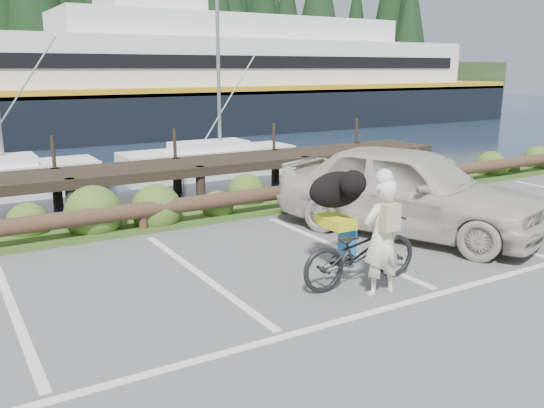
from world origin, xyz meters
The scene contains 7 objects.
ground centered at (0.00, 0.00, 0.00)m, with size 72.00×72.00×0.00m, color #535456.
vegetation_strip centered at (0.00, 5.30, 0.05)m, with size 34.00×1.60×0.10m, color #3D5B21.
log_rail centered at (0.00, 4.60, 0.00)m, with size 32.00×0.30×0.60m, color #443021, non-canonical shape.
bicycle centered at (1.81, 0.46, 0.50)m, with size 0.67×1.92×1.01m, color black.
cyclist centered at (1.80, 0.02, 0.81)m, with size 0.59×0.39×1.62m, color #ECE8C8.
dog centered at (1.83, 1.08, 1.28)m, with size 0.94×0.46×0.54m, color black.
parked_car centered at (4.25, 2.07, 0.84)m, with size 1.98×4.92×1.68m, color #BAB4A3.
Camera 1 is at (-3.28, -5.58, 3.04)m, focal length 38.00 mm.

